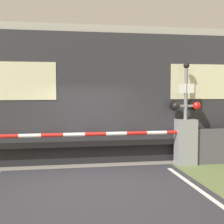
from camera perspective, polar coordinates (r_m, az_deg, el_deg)
The scene contains 5 objects.
ground_plane at distance 7.90m, azimuth -2.94°, elevation -12.83°, with size 80.00×80.00×0.00m, color #5B6B3D.
track_bed at distance 10.88m, azimuth -4.83°, elevation -8.00°, with size 36.00×3.20×0.13m.
train at distance 11.48m, azimuth 12.89°, elevation 3.29°, with size 19.88×2.84×4.23m.
crossing_barrier at distance 9.69m, azimuth 10.42°, elevation -5.16°, with size 6.61×0.44×1.40m.
signal_post at distance 9.69m, azimuth 13.35°, elevation 0.86°, with size 0.98×0.26×3.12m.
Camera 1 is at (-0.86, -7.51, 2.29)m, focal length 50.00 mm.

